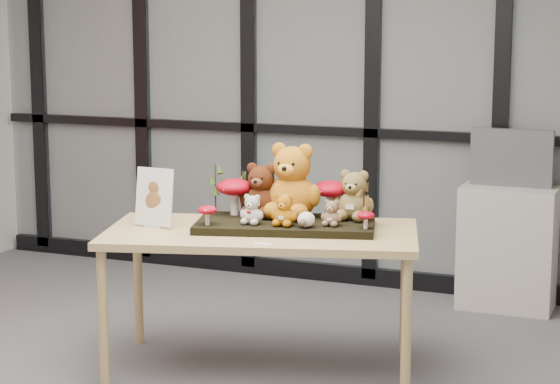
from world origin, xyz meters
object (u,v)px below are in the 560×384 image
at_px(diorama_tray, 285,225).
at_px(bear_beige_small, 332,211).
at_px(mushroom_back_right, 331,197).
at_px(mushroom_front_right, 366,219).
at_px(display_table, 261,243).
at_px(bear_brown_medium, 262,187).
at_px(cabinet, 507,248).
at_px(bear_white_bow, 252,208).
at_px(plush_cream_hedgehog, 306,219).
at_px(sign_holder, 154,200).
at_px(bear_pooh_yellow, 292,177).
at_px(bear_small_yellow, 284,208).
at_px(bear_tan_back, 354,192).
at_px(mushroom_front_left, 207,214).
at_px(mushroom_back_left, 234,195).
at_px(monitor, 511,158).

height_order(diorama_tray, bear_beige_small, bear_beige_small).
height_order(mushroom_back_right, mushroom_front_right, mushroom_back_right).
distance_m(display_table, bear_brown_medium, 0.32).
bearing_deg(diorama_tray, cabinet, 44.18).
xyz_separation_m(bear_brown_medium, bear_white_bow, (0.04, -0.21, -0.07)).
bearing_deg(mushroom_back_right, cabinet, 61.78).
relative_size(plush_cream_hedgehog, sign_holder, 0.28).
xyz_separation_m(bear_beige_small, mushroom_front_right, (0.18, -0.01, -0.02)).
xyz_separation_m(bear_pooh_yellow, bear_small_yellow, (0.05, -0.23, -0.13)).
distance_m(bear_tan_back, mushroom_front_right, 0.26).
bearing_deg(plush_cream_hedgehog, mushroom_front_left, 179.23).
distance_m(mushroom_back_left, cabinet, 1.97).
bearing_deg(mushroom_back_left, bear_beige_small, -7.37).
height_order(diorama_tray, bear_tan_back, bear_tan_back).
height_order(mushroom_front_right, cabinet, mushroom_front_right).
height_order(bear_pooh_yellow, sign_holder, bear_pooh_yellow).
distance_m(bear_tan_back, sign_holder, 1.03).
height_order(bear_beige_small, monitor, monitor).
distance_m(bear_brown_medium, bear_beige_small, 0.44).
distance_m(plush_cream_hedgehog, mushroom_front_left, 0.50).
bearing_deg(bear_white_bow, mushroom_front_left, -167.67).
bearing_deg(cabinet, bear_brown_medium, -125.99).
bearing_deg(sign_holder, monitor, 53.02).
distance_m(display_table, mushroom_front_right, 0.56).
height_order(bear_tan_back, plush_cream_hedgehog, bear_tan_back).
distance_m(plush_cream_hedgehog, mushroom_back_left, 0.50).
distance_m(bear_tan_back, mushroom_back_right, 0.14).
bearing_deg(mushroom_back_left, plush_cream_hedgehog, -19.15).
bearing_deg(mushroom_back_left, mushroom_front_right, -6.20).
distance_m(mushroom_back_left, monitor, 1.92).
xyz_separation_m(mushroom_front_left, monitor, (1.22, 1.79, 0.12)).
height_order(bear_beige_small, sign_holder, sign_holder).
bearing_deg(mushroom_back_left, cabinet, 50.84).
distance_m(diorama_tray, mushroom_back_left, 0.34).
xyz_separation_m(bear_white_bow, mushroom_back_right, (0.31, 0.33, 0.02)).
xyz_separation_m(mushroom_back_left, mushroom_front_left, (-0.02, -0.29, -0.05)).
distance_m(display_table, mushroom_back_right, 0.45).
xyz_separation_m(mushroom_front_right, monitor, (0.45, 1.58, 0.13)).
distance_m(bear_small_yellow, mushroom_front_left, 0.39).
relative_size(mushroom_back_right, cabinet, 0.27).
bearing_deg(bear_white_bow, monitor, 43.13).
bearing_deg(bear_pooh_yellow, monitor, 42.26).
height_order(bear_white_bow, cabinet, bear_white_bow).
bearing_deg(bear_brown_medium, mushroom_back_left, 173.25).
relative_size(bear_small_yellow, sign_holder, 0.58).
distance_m(bear_white_bow, plush_cream_hedgehog, 0.29).
xyz_separation_m(diorama_tray, bear_small_yellow, (0.04, -0.11, 0.11)).
distance_m(mushroom_front_right, cabinet, 1.68).
distance_m(mushroom_back_left, mushroom_back_right, 0.51).
distance_m(plush_cream_hedgehog, mushroom_back_right, 0.32).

